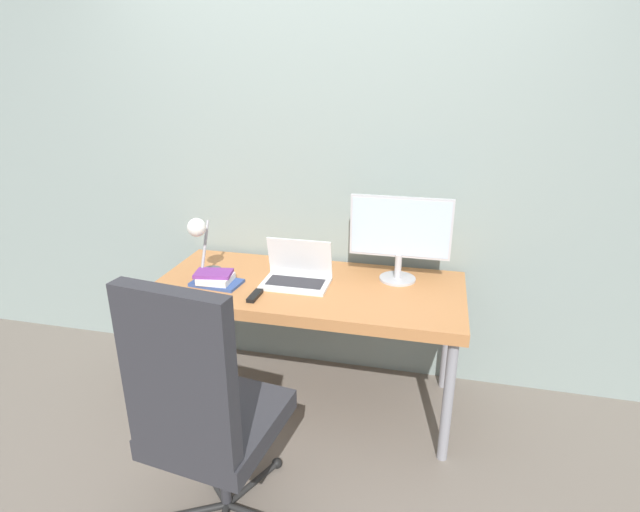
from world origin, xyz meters
TOP-DOWN VIEW (x-y plane):
  - ground_plane at (0.00, 0.00)m, footprint 12.00×12.00m
  - wall_back at (0.00, 0.80)m, footprint 8.00×0.05m
  - desk at (0.00, 0.37)m, footprint 1.63×0.73m
  - laptop at (-0.06, 0.37)m, footprint 0.35×0.22m
  - monitor at (0.45, 0.54)m, footprint 0.53×0.19m
  - desk_lamp at (-0.57, 0.30)m, footprint 0.11×0.24m
  - office_chair at (-0.17, -0.57)m, footprint 0.64×0.64m
  - book_stack at (-0.48, 0.25)m, footprint 0.27×0.18m
  - tv_remote at (-0.22, 0.15)m, footprint 0.04×0.13m

SIDE VIEW (x-z plane):
  - ground_plane at x=0.00m, z-range 0.00..0.00m
  - office_chair at x=-0.17m, z-range 0.03..1.17m
  - desk at x=0.00m, z-range 0.30..1.03m
  - tv_remote at x=-0.22m, z-range 0.73..0.75m
  - book_stack at x=-0.48m, z-range 0.72..0.79m
  - laptop at x=-0.06m, z-range 0.66..0.89m
  - desk_lamp at x=-0.57m, z-range 0.80..1.15m
  - monitor at x=0.45m, z-range 0.76..1.22m
  - wall_back at x=0.00m, z-range 0.00..2.60m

